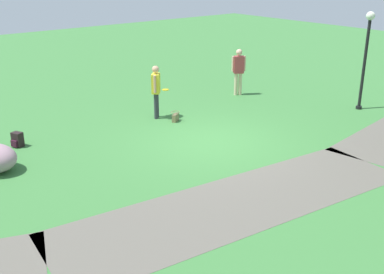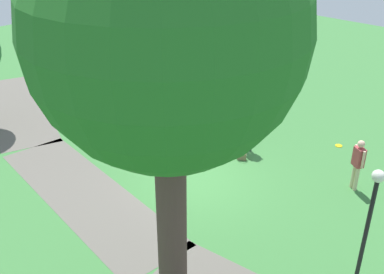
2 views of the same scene
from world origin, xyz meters
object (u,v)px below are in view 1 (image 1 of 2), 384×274
object	(u,v)px
frisbee_on_grass	(165,90)
spare_backpack_on_lawn	(17,140)
lamp_post	(366,50)
woman_with_handbag	(156,88)
man_near_boulder	(239,69)
handbag_on_grass	(175,117)

from	to	relation	value
frisbee_on_grass	spare_backpack_on_lawn	bearing A→B (deg)	19.06
lamp_post	woman_with_handbag	world-z (taller)	lamp_post
frisbee_on_grass	man_near_boulder	bearing A→B (deg)	126.27
man_near_boulder	spare_backpack_on_lawn	bearing A→B (deg)	0.01
spare_backpack_on_lawn	handbag_on_grass	bearing A→B (deg)	167.81
woman_with_handbag	spare_backpack_on_lawn	bearing A→B (deg)	-4.33
frisbee_on_grass	woman_with_handbag	bearing A→B (deg)	49.16
woman_with_handbag	man_near_boulder	world-z (taller)	man_near_boulder
lamp_post	man_near_boulder	world-z (taller)	lamp_post
woman_with_handbag	handbag_on_grass	xyz separation A→B (m)	(-0.25, 0.66, -0.83)
woman_with_handbag	handbag_on_grass	bearing A→B (deg)	110.40
lamp_post	frisbee_on_grass	size ratio (longest dim) A/B	12.27
lamp_post	spare_backpack_on_lawn	world-z (taller)	lamp_post
woman_with_handbag	man_near_boulder	bearing A→B (deg)	-175.20
woman_with_handbag	man_near_boulder	size ratio (longest dim) A/B	0.98
man_near_boulder	spare_backpack_on_lawn	xyz separation A→B (m)	(8.27, 0.00, -0.80)
man_near_boulder	spare_backpack_on_lawn	distance (m)	8.31
lamp_post	frisbee_on_grass	distance (m)	7.39
lamp_post	spare_backpack_on_lawn	size ratio (longest dim) A/B	8.02
woman_with_handbag	man_near_boulder	distance (m)	3.94
man_near_boulder	frisbee_on_grass	distance (m)	2.99
man_near_boulder	spare_backpack_on_lawn	size ratio (longest dim) A/B	4.27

